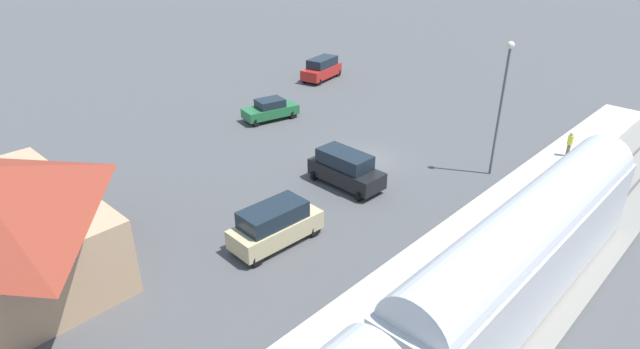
# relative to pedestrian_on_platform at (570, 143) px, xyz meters

# --- Properties ---
(ground_plane) EXTENTS (200.00, 200.00, 0.00)m
(ground_plane) POSITION_rel_pedestrian_on_platform_xyz_m (10.01, 9.55, -1.28)
(ground_plane) COLOR #4C4C4F
(railway_track) EXTENTS (4.80, 70.00, 0.30)m
(railway_track) POSITION_rel_pedestrian_on_platform_xyz_m (-3.99, 9.55, -1.19)
(railway_track) COLOR gray
(railway_track) RESTS_ON ground
(platform) EXTENTS (3.20, 46.00, 0.30)m
(platform) POSITION_rel_pedestrian_on_platform_xyz_m (0.01, 9.55, -1.13)
(platform) COLOR #B7B2A8
(platform) RESTS_ON ground
(pedestrian_on_platform) EXTENTS (0.36, 0.36, 1.71)m
(pedestrian_on_platform) POSITION_rel_pedestrian_on_platform_xyz_m (0.00, 0.00, 0.00)
(pedestrian_on_platform) COLOR brown
(pedestrian_on_platform) RESTS_ON platform
(suv_black) EXTENTS (4.95, 2.50, 2.22)m
(suv_black) POSITION_rel_pedestrian_on_platform_xyz_m (8.61, 13.43, -0.13)
(suv_black) COLOR black
(suv_black) RESTS_ON ground
(sedan_green) EXTENTS (2.82, 4.80, 1.74)m
(sedan_green) POSITION_rel_pedestrian_on_platform_xyz_m (20.75, 8.92, -0.40)
(sedan_green) COLOR #236638
(sedan_green) RESTS_ON ground
(suv_tan) EXTENTS (2.21, 4.99, 2.22)m
(suv_tan) POSITION_rel_pedestrian_on_platform_xyz_m (6.96, 20.76, -0.13)
(suv_tan) COLOR #C6B284
(suv_tan) RESTS_ON ground
(suv_red) EXTENTS (2.88, 5.19, 2.22)m
(suv_red) POSITION_rel_pedestrian_on_platform_xyz_m (25.67, -2.43, -0.13)
(suv_red) COLOR red
(suv_red) RESTS_ON ground
(light_pole_near_platform) EXTENTS (0.44, 0.44, 8.62)m
(light_pole_near_platform) POSITION_rel_pedestrian_on_platform_xyz_m (2.81, 5.67, 4.06)
(light_pole_near_platform) COLOR #515156
(light_pole_near_platform) RESTS_ON ground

